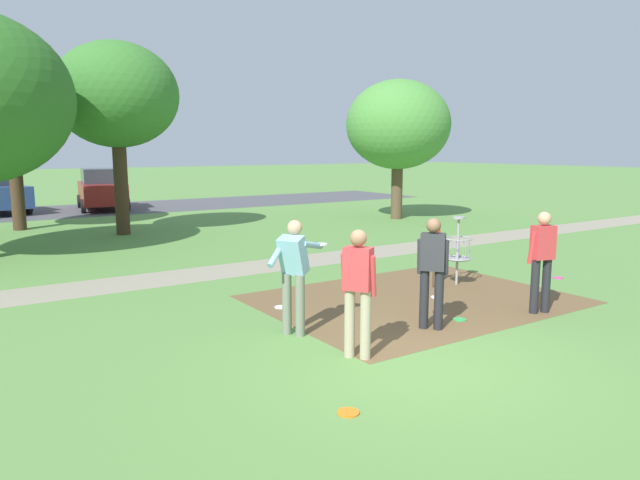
% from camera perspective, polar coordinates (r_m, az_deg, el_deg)
% --- Properties ---
extents(ground_plane, '(160.00, 160.00, 0.00)m').
position_cam_1_polar(ground_plane, '(7.78, 9.54, -11.78)').
color(ground_plane, '#5B8942').
extents(dirt_tee_pad, '(5.45, 4.20, 0.01)m').
position_cam_1_polar(dirt_tee_pad, '(10.89, 9.23, -5.72)').
color(dirt_tee_pad, brown).
rests_on(dirt_tee_pad, ground).
extents(disc_golf_basket, '(0.98, 0.58, 1.39)m').
position_cam_1_polar(disc_golf_basket, '(12.01, 13.04, -0.79)').
color(disc_golf_basket, '#9E9EA3').
rests_on(disc_golf_basket, ground).
extents(player_foreground_watching, '(0.50, 0.44, 1.71)m').
position_cam_1_polar(player_foreground_watching, '(10.36, 20.83, -1.48)').
color(player_foreground_watching, '#232328').
rests_on(player_foreground_watching, ground).
extents(player_throwing, '(0.45, 0.48, 1.71)m').
position_cam_1_polar(player_throwing, '(7.61, 3.72, -4.52)').
color(player_throwing, tan).
rests_on(player_throwing, ground).
extents(player_waiting_left, '(0.45, 0.46, 1.71)m').
position_cam_1_polar(player_waiting_left, '(8.97, 10.91, -2.59)').
color(player_waiting_left, '#232328').
rests_on(player_waiting_left, ground).
extents(player_waiting_right, '(1.16, 0.52, 1.71)m').
position_cam_1_polar(player_waiting_right, '(8.55, -2.56, -2.89)').
color(player_waiting_right, slate).
rests_on(player_waiting_right, ground).
extents(frisbee_near_basket, '(0.22, 0.22, 0.02)m').
position_cam_1_polar(frisbee_near_basket, '(11.07, 11.32, -5.49)').
color(frisbee_near_basket, white).
rests_on(frisbee_near_basket, ground).
extents(frisbee_by_tee, '(0.22, 0.22, 0.02)m').
position_cam_1_polar(frisbee_by_tee, '(10.22, -3.84, -6.55)').
color(frisbee_by_tee, white).
rests_on(frisbee_by_tee, ground).
extents(frisbee_mid_grass, '(0.20, 0.20, 0.02)m').
position_cam_1_polar(frisbee_mid_grass, '(13.44, 22.19, -3.44)').
color(frisbee_mid_grass, '#E53D99').
rests_on(frisbee_mid_grass, ground).
extents(frisbee_far_left, '(0.21, 0.21, 0.02)m').
position_cam_1_polar(frisbee_far_left, '(9.75, 13.45, -7.56)').
color(frisbee_far_left, green).
rests_on(frisbee_far_left, ground).
extents(frisbee_far_right, '(0.23, 0.23, 0.02)m').
position_cam_1_polar(frisbee_far_right, '(6.36, 2.77, -16.45)').
color(frisbee_far_right, orange).
rests_on(frisbee_far_right, ground).
extents(tree_near_right, '(3.82, 3.82, 6.00)m').
position_cam_1_polar(tree_near_right, '(19.69, -19.23, 13.13)').
color(tree_near_right, '#422D1E').
rests_on(tree_near_right, ground).
extents(tree_mid_left, '(3.99, 3.99, 5.33)m').
position_cam_1_polar(tree_mid_left, '(23.00, 7.62, 11.04)').
color(tree_mid_left, brown).
rests_on(tree_mid_left, ground).
extents(tree_mid_center, '(3.63, 3.63, 5.53)m').
position_cam_1_polar(tree_mid_center, '(22.10, -27.93, 11.10)').
color(tree_mid_center, '#422D1E').
rests_on(tree_mid_center, ground).
extents(parking_lot_strip, '(36.00, 6.00, 0.01)m').
position_cam_1_polar(parking_lot_strip, '(28.05, -23.19, 2.63)').
color(parking_lot_strip, '#4C4C51').
rests_on(parking_lot_strip, ground).
extents(parked_car_center_left, '(2.42, 4.42, 1.84)m').
position_cam_1_polar(parked_car_center_left, '(28.11, -20.49, 4.68)').
color(parked_car_center_left, maroon).
rests_on(parked_car_center_left, ground).
extents(gravel_path, '(40.00, 1.44, 0.00)m').
position_cam_1_polar(gravel_path, '(13.23, -10.58, -3.14)').
color(gravel_path, gray).
rests_on(gravel_path, ground).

